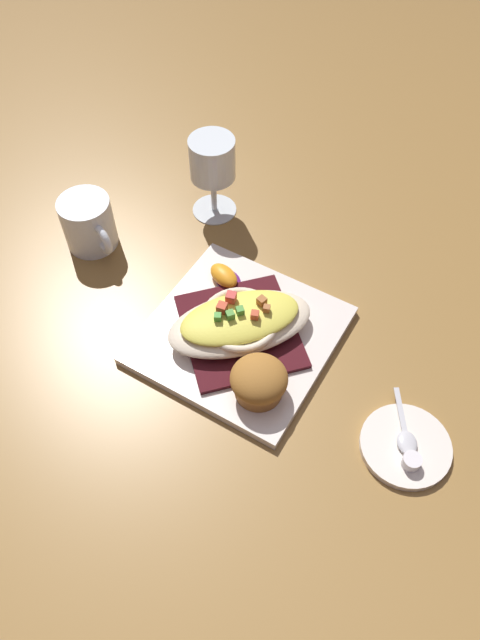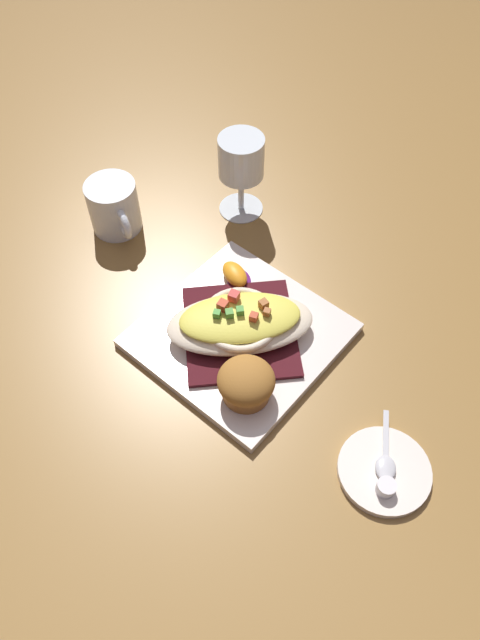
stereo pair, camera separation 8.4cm
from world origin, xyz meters
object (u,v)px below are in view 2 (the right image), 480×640
object	(u,v)px
muffin	(246,383)
creamer_cup_0	(386,487)
stemmed_glass	(241,162)
square_plate	(240,335)
gratin_dish	(240,321)
orange_garnish	(236,275)
coffee_mug	(115,209)
creamer_saucer	(384,471)
spoon	(386,463)

from	to	relation	value
muffin	creamer_cup_0	size ratio (longest dim) A/B	3.21
stemmed_glass	square_plate	bearing A→B (deg)	-39.25
square_plate	gratin_dish	xyz separation A→B (m)	(-0.00, 0.00, 0.03)
orange_garnish	coffee_mug	distance (m)	0.24
orange_garnish	creamer_cup_0	distance (m)	0.38
creamer_saucer	muffin	bearing A→B (deg)	-160.35
orange_garnish	stemmed_glass	bearing A→B (deg)	138.32
coffee_mug	creamer_cup_0	distance (m)	0.60
square_plate	spoon	bearing A→B (deg)	3.34
stemmed_glass	orange_garnish	bearing A→B (deg)	-41.68
stemmed_glass	creamer_saucer	size ratio (longest dim) A/B	1.22
creamer_saucer	stemmed_glass	bearing A→B (deg)	161.66
creamer_cup_0	muffin	bearing A→B (deg)	-166.88
muffin	spoon	world-z (taller)	muffin
spoon	muffin	bearing A→B (deg)	-158.82
gratin_dish	muffin	xyz separation A→B (m)	(0.08, -0.06, 0.00)
stemmed_glass	creamer_cup_0	xyz separation A→B (m)	(0.50, -0.18, -0.08)
muffin	orange_garnish	xyz separation A→B (m)	(-0.17, 0.11, -0.02)
stemmed_glass	creamer_cup_0	bearing A→B (deg)	-19.73
coffee_mug	creamer_cup_0	bearing A→B (deg)	0.80
stemmed_glass	creamer_saucer	distance (m)	0.52
square_plate	muffin	world-z (taller)	muffin
orange_garnish	coffee_mug	size ratio (longest dim) A/B	0.56
muffin	creamer_cup_0	world-z (taller)	muffin
muffin	square_plate	bearing A→B (deg)	145.69
coffee_mug	square_plate	bearing A→B (deg)	3.06
orange_garnish	spoon	bearing A→B (deg)	-6.72
orange_garnish	stemmed_glass	distance (m)	0.19
gratin_dish	creamer_saucer	distance (m)	0.28
square_plate	creamer_saucer	xyz separation A→B (m)	(0.28, 0.01, -0.00)
spoon	creamer_cup_0	xyz separation A→B (m)	(0.02, -0.02, 0.00)
orange_garnish	stemmed_glass	size ratio (longest dim) A/B	0.44
coffee_mug	creamer_cup_0	size ratio (longest dim) A/B	4.75
gratin_dish	spoon	xyz separation A→B (m)	(0.27, 0.02, -0.03)
stemmed_glass	gratin_dish	bearing A→B (deg)	-39.26
stemmed_glass	coffee_mug	bearing A→B (deg)	-117.15
muffin	orange_garnish	size ratio (longest dim) A/B	1.20
square_plate	gratin_dish	distance (m)	0.03
muffin	orange_garnish	bearing A→B (deg)	145.33
creamer_cup_0	gratin_dish	bearing A→B (deg)	178.42
square_plate	muffin	size ratio (longest dim) A/B	3.36
stemmed_glass	spoon	xyz separation A→B (m)	(0.48, -0.16, -0.09)
stemmed_glass	creamer_cup_0	size ratio (longest dim) A/B	6.03
orange_garnish	muffin	bearing A→B (deg)	-34.67
square_plate	creamer_cup_0	bearing A→B (deg)	-1.57
creamer_cup_0	creamer_saucer	bearing A→B (deg)	132.50
coffee_mug	creamer_saucer	xyz separation A→B (m)	(0.58, 0.03, -0.03)
square_plate	coffee_mug	size ratio (longest dim) A/B	2.27
creamer_cup_0	spoon	bearing A→B (deg)	132.50
muffin	creamer_cup_0	xyz separation A→B (m)	(0.21, 0.05, -0.02)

